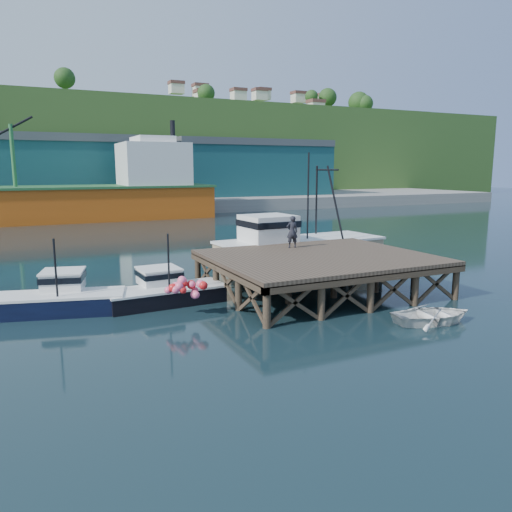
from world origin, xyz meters
TOP-DOWN VIEW (x-y plane):
  - ground at (0.00, 0.00)m, footprint 300.00×300.00m
  - wharf at (5.50, -0.19)m, footprint 12.00×10.00m
  - far_quay at (0.00, 70.00)m, footprint 160.00×40.00m
  - warehouse_mid at (0.00, 65.00)m, footprint 28.00×16.00m
  - warehouse_right at (30.00, 65.00)m, footprint 30.00×16.00m
  - cargo_ship at (-8.46, 48.00)m, footprint 55.50×10.00m
  - hillside at (0.00, 100.00)m, footprint 220.00×50.00m
  - boat_navy at (-8.23, 1.94)m, footprint 6.39×4.06m
  - boat_black at (-3.19, 1.38)m, footprint 6.24×5.24m
  - trawler at (7.83, 6.50)m, footprint 12.33×5.10m
  - dinghy at (7.00, -7.32)m, footprint 4.23×3.35m
  - dockworker at (5.44, 3.06)m, footprint 0.81×0.62m

SIDE VIEW (x-z plane):
  - ground at x=0.00m, z-range 0.00..0.00m
  - dinghy at x=7.00m, z-range 0.00..0.79m
  - boat_black at x=-3.19m, z-range -1.20..2.59m
  - boat_navy at x=-8.23m, z-range -1.13..2.65m
  - far_quay at x=0.00m, z-range 0.00..2.00m
  - trawler at x=7.83m, z-range -2.38..5.71m
  - wharf at x=5.50m, z-range 0.63..3.25m
  - dockworker at x=5.44m, z-range 2.12..4.12m
  - cargo_ship at x=-8.46m, z-range -3.56..10.19m
  - warehouse_mid at x=0.00m, z-range 2.00..11.00m
  - warehouse_right at x=30.00m, z-range 2.00..11.00m
  - hillside at x=0.00m, z-range 0.00..22.00m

